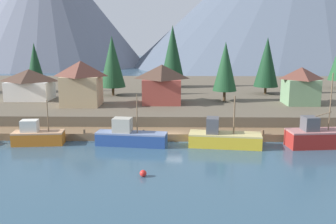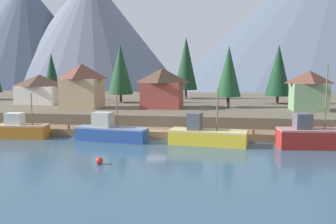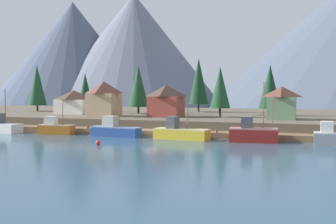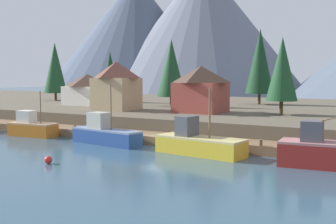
{
  "view_description": "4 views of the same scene",
  "coord_description": "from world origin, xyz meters",
  "px_view_note": "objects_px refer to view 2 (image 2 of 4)",
  "views": [
    {
      "loc": [
        0.22,
        -49.13,
        13.99
      ],
      "look_at": [
        -0.7,
        1.94,
        3.65
      ],
      "focal_mm": 40.61,
      "sensor_mm": 36.0,
      "label": 1
    },
    {
      "loc": [
        8.74,
        -44.64,
        8.76
      ],
      "look_at": [
        0.99,
        3.04,
        3.21
      ],
      "focal_mm": 38.66,
      "sensor_mm": 36.0,
      "label": 2
    },
    {
      "loc": [
        26.39,
        -68.08,
        8.11
      ],
      "look_at": [
        2.6,
        2.94,
        4.17
      ],
      "focal_mm": 45.03,
      "sensor_mm": 36.0,
      "label": 3
    },
    {
      "loc": [
        25.18,
        -39.67,
        7.81
      ],
      "look_at": [
        0.08,
        2.71,
        3.58
      ],
      "focal_mm": 45.79,
      "sensor_mm": 36.0,
      "label": 4
    }
  ],
  "objects_px": {
    "fishing_boat_yellow": "(206,135)",
    "house_green": "(309,90)",
    "house_tan": "(82,85)",
    "fishing_boat_red": "(310,136)",
    "fishing_boat_blue": "(110,131)",
    "conifer_near_left": "(120,69)",
    "conifer_back_left": "(278,70)",
    "conifer_back_right": "(186,63)",
    "house_white": "(40,89)",
    "house_red": "(162,88)",
    "channel_buoy": "(99,161)",
    "conifer_mid_right": "(52,73)",
    "conifer_mid_left": "(229,71)",
    "fishing_boat_orange": "(21,129)"
  },
  "relations": [
    {
      "from": "fishing_boat_blue",
      "to": "conifer_back_right",
      "type": "xyz_separation_m",
      "value": [
        5.26,
        37.94,
        9.16
      ]
    },
    {
      "from": "house_red",
      "to": "conifer_back_left",
      "type": "xyz_separation_m",
      "value": [
        20.27,
        10.88,
        2.92
      ]
    },
    {
      "from": "house_red",
      "to": "conifer_back_right",
      "type": "relative_size",
      "value": 0.49
    },
    {
      "from": "fishing_boat_yellow",
      "to": "house_white",
      "type": "relative_size",
      "value": 1.17
    },
    {
      "from": "house_tan",
      "to": "conifer_near_left",
      "type": "height_order",
      "value": "conifer_near_left"
    },
    {
      "from": "house_tan",
      "to": "conifer_mid_right",
      "type": "bearing_deg",
      "value": 130.94
    },
    {
      "from": "house_white",
      "to": "fishing_boat_blue",
      "type": "bearing_deg",
      "value": -44.97
    },
    {
      "from": "house_white",
      "to": "conifer_back_left",
      "type": "bearing_deg",
      "value": 9.76
    },
    {
      "from": "house_red",
      "to": "conifer_back_left",
      "type": "bearing_deg",
      "value": 28.21
    },
    {
      "from": "fishing_boat_red",
      "to": "fishing_boat_yellow",
      "type": "bearing_deg",
      "value": 174.51
    },
    {
      "from": "house_red",
      "to": "conifer_back_right",
      "type": "xyz_separation_m",
      "value": [
        1.67,
        20.75,
        4.46
      ]
    },
    {
      "from": "fishing_boat_red",
      "to": "house_tan",
      "type": "height_order",
      "value": "house_tan"
    },
    {
      "from": "house_green",
      "to": "house_white",
      "type": "bearing_deg",
      "value": 175.54
    },
    {
      "from": "house_white",
      "to": "channel_buoy",
      "type": "height_order",
      "value": "house_white"
    },
    {
      "from": "conifer_back_left",
      "to": "conifer_back_right",
      "type": "distance_m",
      "value": 21.11
    },
    {
      "from": "house_tan",
      "to": "fishing_boat_yellow",
      "type": "bearing_deg",
      "value": -34.81
    },
    {
      "from": "fishing_boat_red",
      "to": "conifer_back_left",
      "type": "relative_size",
      "value": 0.85
    },
    {
      "from": "house_red",
      "to": "conifer_near_left",
      "type": "xyz_separation_m",
      "value": [
        -9.82,
        8.49,
        3.15
      ]
    },
    {
      "from": "fishing_boat_red",
      "to": "house_white",
      "type": "distance_m",
      "value": 49.01
    },
    {
      "from": "conifer_back_right",
      "to": "house_green",
      "type": "bearing_deg",
      "value": -44.21
    },
    {
      "from": "house_white",
      "to": "house_green",
      "type": "height_order",
      "value": "house_green"
    },
    {
      "from": "house_green",
      "to": "conifer_mid_left",
      "type": "distance_m",
      "value": 13.08
    },
    {
      "from": "fishing_boat_orange",
      "to": "conifer_back_right",
      "type": "bearing_deg",
      "value": 59.97
    },
    {
      "from": "fishing_boat_blue",
      "to": "conifer_near_left",
      "type": "relative_size",
      "value": 0.81
    },
    {
      "from": "fishing_boat_orange",
      "to": "fishing_boat_blue",
      "type": "xyz_separation_m",
      "value": [
        12.13,
        -0.18,
        0.05
      ]
    },
    {
      "from": "fishing_boat_blue",
      "to": "house_white",
      "type": "bearing_deg",
      "value": 142.51
    },
    {
      "from": "house_red",
      "to": "channel_buoy",
      "type": "relative_size",
      "value": 9.64
    },
    {
      "from": "fishing_boat_yellow",
      "to": "house_white",
      "type": "distance_m",
      "value": 38.8
    },
    {
      "from": "conifer_mid_right",
      "to": "conifer_back_left",
      "type": "xyz_separation_m",
      "value": [
        46.57,
        -1.73,
        0.5
      ]
    },
    {
      "from": "house_tan",
      "to": "fishing_boat_red",
      "type": "bearing_deg",
      "value": -24.17
    },
    {
      "from": "conifer_near_left",
      "to": "conifer_mid_left",
      "type": "bearing_deg",
      "value": -16.8
    },
    {
      "from": "house_green",
      "to": "house_tan",
      "type": "distance_m",
      "value": 36.77
    },
    {
      "from": "fishing_boat_yellow",
      "to": "house_white",
      "type": "height_order",
      "value": "house_white"
    },
    {
      "from": "house_white",
      "to": "conifer_near_left",
      "type": "distance_m",
      "value": 15.61
    },
    {
      "from": "house_green",
      "to": "channel_buoy",
      "type": "xyz_separation_m",
      "value": [
        -24.42,
        -27.89,
        -5.35
      ]
    },
    {
      "from": "house_red",
      "to": "conifer_mid_right",
      "type": "height_order",
      "value": "conifer_mid_right"
    },
    {
      "from": "fishing_boat_red",
      "to": "house_tan",
      "type": "bearing_deg",
      "value": 149.98
    },
    {
      "from": "fishing_boat_blue",
      "to": "fishing_boat_yellow",
      "type": "relative_size",
      "value": 0.99
    },
    {
      "from": "fishing_boat_yellow",
      "to": "house_green",
      "type": "distance_m",
      "value": 23.2
    },
    {
      "from": "fishing_boat_orange",
      "to": "fishing_boat_blue",
      "type": "height_order",
      "value": "fishing_boat_blue"
    },
    {
      "from": "conifer_mid_right",
      "to": "house_tan",
      "type": "bearing_deg",
      "value": -49.06
    },
    {
      "from": "house_tan",
      "to": "conifer_near_left",
      "type": "xyz_separation_m",
      "value": [
        3.43,
        10.93,
        2.75
      ]
    },
    {
      "from": "conifer_near_left",
      "to": "conifer_back_left",
      "type": "distance_m",
      "value": 30.18
    },
    {
      "from": "fishing_boat_yellow",
      "to": "conifer_back_right",
      "type": "xyz_separation_m",
      "value": [
        -6.77,
        38.27,
        9.24
      ]
    },
    {
      "from": "fishing_boat_yellow",
      "to": "house_tan",
      "type": "xyz_separation_m",
      "value": [
        -21.69,
        15.08,
        5.18
      ]
    },
    {
      "from": "conifer_mid_left",
      "to": "channel_buoy",
      "type": "xyz_separation_m",
      "value": [
        -11.96,
        -30.55,
        -8.29
      ]
    },
    {
      "from": "fishing_boat_blue",
      "to": "fishing_boat_yellow",
      "type": "bearing_deg",
      "value": 5.87
    },
    {
      "from": "fishing_boat_yellow",
      "to": "house_red",
      "type": "relative_size",
      "value": 1.39
    },
    {
      "from": "fishing_boat_yellow",
      "to": "fishing_boat_red",
      "type": "bearing_deg",
      "value": 7.59
    },
    {
      "from": "fishing_boat_red",
      "to": "house_white",
      "type": "height_order",
      "value": "fishing_boat_red"
    }
  ]
}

